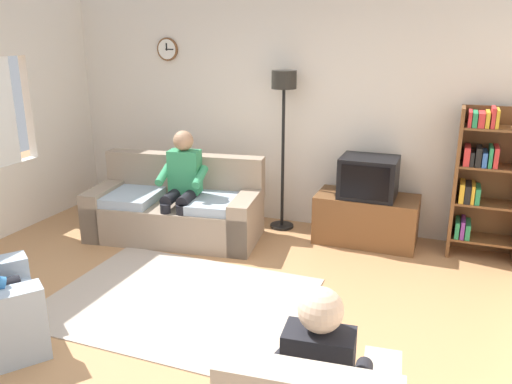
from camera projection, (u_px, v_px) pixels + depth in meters
The scene contains 10 objects.
ground_plane at pixel (182, 323), 4.22m from camera, with size 12.00×12.00×0.00m, color #B27F51.
back_wall_assembly at pixel (286, 111), 6.20m from camera, with size 6.20×0.17×2.70m.
couch at pixel (176, 210), 5.93m from camera, with size 2.00×1.13×0.90m.
tv_stand at pixel (366, 219), 5.78m from camera, with size 1.10×0.56×0.54m.
tv at pixel (369, 177), 5.61m from camera, with size 0.60×0.49×0.44m.
bookshelf at pixel (484, 178), 5.28m from camera, with size 0.68×0.36×1.56m.
floor_lamp at pixel (284, 107), 5.86m from camera, with size 0.28×0.28×1.85m.
area_rug at pixel (178, 301), 4.56m from camera, with size 2.20×1.70×0.01m, color #AD9E8E.
person_on_couch at pixel (182, 181), 5.67m from camera, with size 0.55×0.57×1.24m.
person_in_right_armchair at pixel (320, 373), 2.64m from camera, with size 0.54×0.56×1.12m.
Camera 1 is at (1.90, -3.26, 2.26)m, focal length 36.54 mm.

